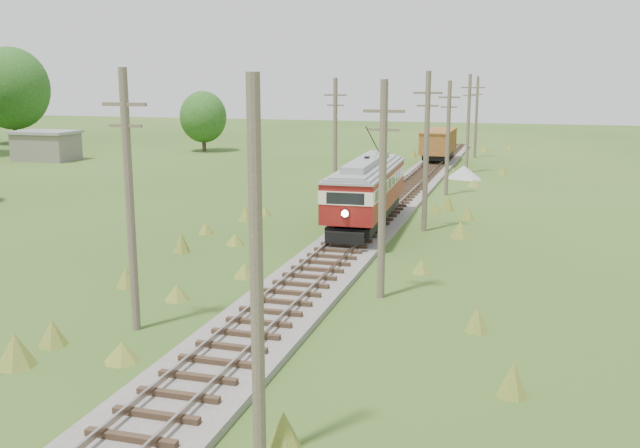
% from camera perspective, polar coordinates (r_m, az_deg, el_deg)
% --- Properties ---
extents(railbed_main, '(3.60, 96.00, 0.57)m').
position_cam_1_polar(railbed_main, '(44.65, 4.79, 0.72)').
color(railbed_main, '#605B54').
rests_on(railbed_main, ground).
extents(streetcar, '(3.24, 12.03, 5.46)m').
position_cam_1_polar(streetcar, '(40.50, 3.75, 2.99)').
color(streetcar, black).
rests_on(streetcar, ground).
extents(gondola, '(2.86, 8.54, 2.82)m').
position_cam_1_polar(gondola, '(73.35, 9.45, 6.41)').
color(gondola, black).
rests_on(gondola, ground).
extents(gravel_pile, '(3.04, 3.23, 1.11)m').
position_cam_1_polar(gravel_pile, '(63.10, 11.52, 4.06)').
color(gravel_pile, gray).
rests_on(gravel_pile, ground).
extents(utility_pole_r_1, '(0.30, 0.30, 8.80)m').
position_cam_1_polar(utility_pole_r_1, '(15.63, -5.10, -4.30)').
color(utility_pole_r_1, brown).
rests_on(utility_pole_r_1, ground).
extents(utility_pole_r_2, '(1.60, 0.30, 8.60)m').
position_cam_1_polar(utility_pole_r_2, '(27.83, 5.02, 2.85)').
color(utility_pole_r_2, brown).
rests_on(utility_pole_r_2, ground).
extents(utility_pole_r_3, '(1.60, 0.30, 9.00)m').
position_cam_1_polar(utility_pole_r_3, '(40.55, 8.50, 5.85)').
color(utility_pole_r_3, brown).
rests_on(utility_pole_r_3, ground).
extents(utility_pole_r_4, '(1.60, 0.30, 8.40)m').
position_cam_1_polar(utility_pole_r_4, '(53.46, 10.20, 6.86)').
color(utility_pole_r_4, brown).
rests_on(utility_pole_r_4, ground).
extents(utility_pole_r_5, '(1.60, 0.30, 8.90)m').
position_cam_1_polar(utility_pole_r_5, '(66.32, 11.78, 7.94)').
color(utility_pole_r_5, brown).
rests_on(utility_pole_r_5, ground).
extents(utility_pole_r_6, '(1.60, 0.30, 8.70)m').
position_cam_1_polar(utility_pole_r_6, '(79.28, 12.40, 8.42)').
color(utility_pole_r_6, brown).
rests_on(utility_pole_r_6, ground).
extents(utility_pole_l_a, '(1.60, 0.30, 9.00)m').
position_cam_1_polar(utility_pole_l_a, '(24.92, -14.99, 1.92)').
color(utility_pole_l_a, brown).
rests_on(utility_pole_l_a, ground).
extents(utility_pole_l_b, '(1.60, 0.30, 8.60)m').
position_cam_1_polar(utility_pole_l_b, '(50.89, 1.22, 6.92)').
color(utility_pole_l_b, brown).
rests_on(utility_pole_l_b, ground).
extents(tree_left_5, '(9.66, 9.66, 12.44)m').
position_cam_1_polar(tree_left_5, '(102.05, -23.45, 9.91)').
color(tree_left_5, '#38281C').
rests_on(tree_left_5, ground).
extents(tree_mid_a, '(5.46, 5.46, 7.03)m').
position_cam_1_polar(tree_mid_a, '(85.37, -9.32, 8.45)').
color(tree_mid_a, '#38281C').
rests_on(tree_mid_a, ground).
extents(shed, '(6.40, 4.40, 3.10)m').
position_cam_1_polar(shed, '(80.67, -21.06, 5.90)').
color(shed, slate).
rests_on(shed, ground).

